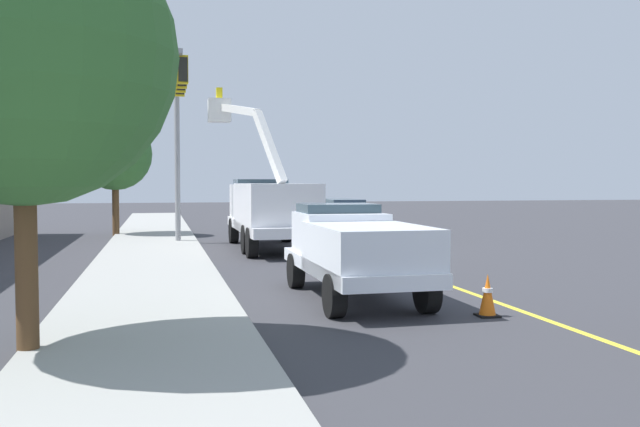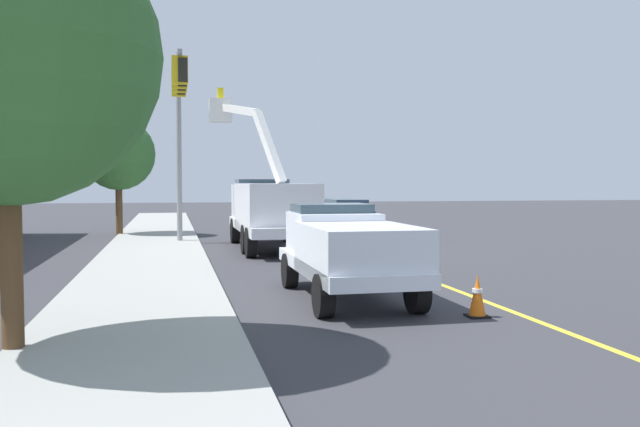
{
  "view_description": "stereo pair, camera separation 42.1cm",
  "coord_description": "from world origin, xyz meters",
  "views": [
    {
      "loc": [
        -24.4,
        6.28,
        2.59
      ],
      "look_at": [
        -0.0,
        1.18,
        1.4
      ],
      "focal_mm": 37.51,
      "sensor_mm": 36.0,
      "label": 1
    },
    {
      "loc": [
        -24.49,
        5.86,
        2.59
      ],
      "look_at": [
        -0.0,
        1.18,
        1.4
      ],
      "focal_mm": 37.51,
      "sensor_mm": 36.0,
      "label": 2
    }
  ],
  "objects": [
    {
      "name": "ground",
      "position": [
        0.0,
        0.0,
        0.0
      ],
      "size": [
        120.0,
        120.0,
        0.0
      ],
      "primitive_type": "plane",
      "color": "#38383D"
    },
    {
      "name": "sidewalk_far_side",
      "position": [
        -0.23,
        7.26,
        0.06
      ],
      "size": [
        60.08,
        5.46,
        0.12
      ],
      "primitive_type": "cube",
      "rotation": [
        0.0,
        0.0,
        0.03
      ],
      "color": "#9E9E99",
      "rests_on": "ground"
    },
    {
      "name": "lane_centre_stripe",
      "position": [
        0.0,
        0.0,
        0.0
      ],
      "size": [
        49.98,
        1.71,
        0.01
      ],
      "primitive_type": "cube",
      "rotation": [
        0.0,
        0.0,
        0.03
      ],
      "color": "yellow",
      "rests_on": "ground"
    },
    {
      "name": "utility_bucket_truck",
      "position": [
        1.18,
        2.93,
        1.6
      ],
      "size": [
        8.27,
        3.68,
        6.35
      ],
      "color": "white",
      "rests_on": "ground"
    },
    {
      "name": "service_pickup_truck",
      "position": [
        -10.27,
        2.54,
        1.12
      ],
      "size": [
        5.66,
        2.33,
        2.06
      ],
      "color": "white",
      "rests_on": "ground"
    },
    {
      "name": "passing_minivan",
      "position": [
        9.31,
        -1.9,
        0.97
      ],
      "size": [
        4.86,
        2.07,
        1.69
      ],
      "color": "navy",
      "rests_on": "ground"
    },
    {
      "name": "traffic_cone_leading",
      "position": [
        -12.62,
        0.53,
        0.41
      ],
      "size": [
        0.4,
        0.4,
        0.82
      ],
      "color": "black",
      "rests_on": "ground"
    },
    {
      "name": "traffic_cone_mid_front",
      "position": [
        -3.95,
        0.98,
        0.35
      ],
      "size": [
        0.4,
        0.4,
        0.7
      ],
      "color": "black",
      "rests_on": "ground"
    },
    {
      "name": "traffic_cone_mid_rear",
      "position": [
        5.59,
        1.22,
        0.34
      ],
      "size": [
        0.4,
        0.4,
        0.7
      ],
      "color": "black",
      "rests_on": "ground"
    },
    {
      "name": "traffic_signal_mast",
      "position": [
        2.43,
        6.32,
        5.6
      ],
      "size": [
        5.3,
        0.67,
        7.96
      ],
      "color": "gray",
      "rests_on": "ground"
    },
    {
      "name": "street_tree_left",
      "position": [
        -13.95,
        8.51,
        4.45
      ],
      "size": [
        4.47,
        4.47,
        6.69
      ],
      "color": "brown",
      "rests_on": "ground"
    },
    {
      "name": "street_tree_right",
      "position": [
        8.5,
        9.29,
        3.89
      ],
      "size": [
        3.44,
        3.44,
        5.62
      ],
      "color": "brown",
      "rests_on": "ground"
    }
  ]
}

